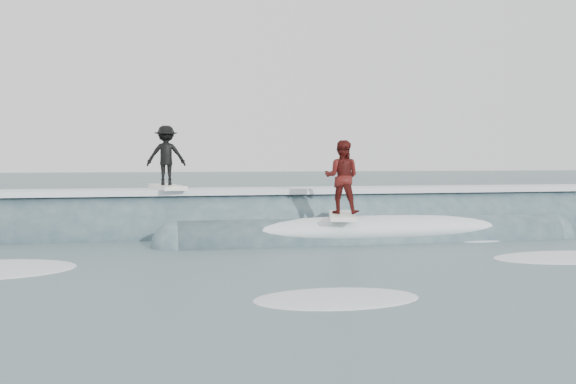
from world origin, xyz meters
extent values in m
plane|color=#415C5F|center=(0.00, 0.00, 0.00)|extent=(160.00, 160.00, 0.00)
cylinder|color=#324A55|center=(0.00, 4.24, 0.00)|extent=(21.94, 2.03, 2.03)
cylinder|color=#324A55|center=(1.80, 2.04, 0.00)|extent=(9.00, 1.13, 1.13)
sphere|color=#324A55|center=(-2.70, 2.04, 0.00)|extent=(1.13, 1.13, 1.13)
sphere|color=#324A55|center=(6.30, 2.04, 0.00)|extent=(1.13, 1.13, 1.13)
cube|color=white|center=(0.00, 4.24, 1.08)|extent=(18.00, 1.30, 0.14)
ellipsoid|color=white|center=(1.80, 2.04, 0.30)|extent=(7.60, 1.30, 0.60)
cube|color=white|center=(-2.87, 4.24, 1.20)|extent=(0.95, 2.07, 0.10)
imported|color=black|center=(-2.87, 4.24, 1.99)|extent=(0.96, 0.57, 1.47)
cube|color=white|center=(0.99, 2.04, 0.61)|extent=(1.04, 2.07, 0.10)
imported|color=#48100D|center=(0.99, 2.04, 1.49)|extent=(0.99, 0.90, 1.66)
ellipsoid|color=white|center=(4.65, -0.99, 0.00)|extent=(3.20, 2.18, 0.10)
ellipsoid|color=white|center=(-0.77, -3.56, 0.00)|extent=(2.29, 1.56, 0.10)
ellipsoid|color=white|center=(4.18, 2.00, 0.00)|extent=(1.81, 1.24, 0.10)
cylinder|color=#324A55|center=(5.66, 18.00, 0.00)|extent=(22.00, 0.80, 0.80)
cylinder|color=#324A55|center=(-2.59, 22.00, 0.00)|extent=(22.00, 0.60, 0.60)
camera|label=1|loc=(-3.21, -11.88, 1.91)|focal=40.00mm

